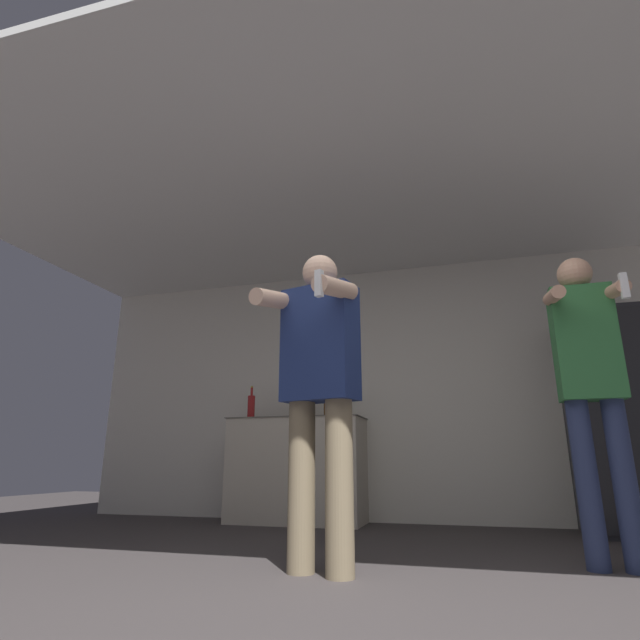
{
  "coord_description": "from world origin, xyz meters",
  "views": [
    {
      "loc": [
        0.52,
        -1.72,
        0.56
      ],
      "look_at": [
        -0.24,
        0.96,
        1.35
      ],
      "focal_mm": 28.0,
      "sensor_mm": 36.0,
      "label": 1
    }
  ],
  "objects_px": {
    "refrigerator": "(623,419)",
    "bottle_clear_vodka": "(251,406)",
    "bottle_amber_bourbon": "(328,406)",
    "bottle_dark_rum": "(296,406)",
    "person_woman_foreground": "(319,381)",
    "person_man_side": "(590,375)",
    "bottle_green_wine": "(308,408)",
    "bottle_brown_liquor": "(338,408)"
  },
  "relations": [
    {
      "from": "bottle_clear_vodka",
      "to": "person_woman_foreground",
      "type": "xyz_separation_m",
      "value": [
        1.3,
        -2.04,
        -0.11
      ]
    },
    {
      "from": "person_man_side",
      "to": "bottle_amber_bourbon",
      "type": "bearing_deg",
      "value": 142.01
    },
    {
      "from": "refrigerator",
      "to": "bottle_clear_vodka",
      "type": "height_order",
      "value": "refrigerator"
    },
    {
      "from": "bottle_amber_bourbon",
      "to": "bottle_green_wine",
      "type": "height_order",
      "value": "bottle_amber_bourbon"
    },
    {
      "from": "bottle_green_wine",
      "to": "person_woman_foreground",
      "type": "distance_m",
      "value": 2.16
    },
    {
      "from": "bottle_clear_vodka",
      "to": "person_woman_foreground",
      "type": "distance_m",
      "value": 2.42
    },
    {
      "from": "bottle_brown_liquor",
      "to": "refrigerator",
      "type": "bearing_deg",
      "value": -0.4
    },
    {
      "from": "bottle_green_wine",
      "to": "bottle_brown_liquor",
      "type": "height_order",
      "value": "bottle_green_wine"
    },
    {
      "from": "bottle_amber_bourbon",
      "to": "bottle_green_wine",
      "type": "bearing_deg",
      "value": 180.0
    },
    {
      "from": "person_man_side",
      "to": "bottle_green_wine",
      "type": "bearing_deg",
      "value": 144.78
    },
    {
      "from": "bottle_clear_vodka",
      "to": "person_man_side",
      "type": "bearing_deg",
      "value": -28.97
    },
    {
      "from": "person_woman_foreground",
      "to": "person_man_side",
      "type": "height_order",
      "value": "person_man_side"
    },
    {
      "from": "refrigerator",
      "to": "bottle_brown_liquor",
      "type": "height_order",
      "value": "refrigerator"
    },
    {
      "from": "refrigerator",
      "to": "bottle_dark_rum",
      "type": "bearing_deg",
      "value": 179.66
    },
    {
      "from": "bottle_clear_vodka",
      "to": "bottle_brown_liquor",
      "type": "height_order",
      "value": "bottle_clear_vodka"
    },
    {
      "from": "bottle_clear_vodka",
      "to": "bottle_dark_rum",
      "type": "xyz_separation_m",
      "value": [
        0.48,
        0.0,
        -0.01
      ]
    },
    {
      "from": "bottle_clear_vodka",
      "to": "bottle_green_wine",
      "type": "relative_size",
      "value": 1.28
    },
    {
      "from": "bottle_amber_bourbon",
      "to": "bottle_clear_vodka",
      "type": "height_order",
      "value": "bottle_clear_vodka"
    },
    {
      "from": "bottle_amber_bourbon",
      "to": "bottle_green_wine",
      "type": "relative_size",
      "value": 1.04
    },
    {
      "from": "bottle_clear_vodka",
      "to": "bottle_green_wine",
      "type": "xyz_separation_m",
      "value": [
        0.6,
        0.0,
        -0.03
      ]
    },
    {
      "from": "bottle_green_wine",
      "to": "person_woman_foreground",
      "type": "relative_size",
      "value": 0.15
    },
    {
      "from": "person_man_side",
      "to": "person_woman_foreground",
      "type": "bearing_deg",
      "value": -161.38
    },
    {
      "from": "bottle_clear_vodka",
      "to": "person_man_side",
      "type": "xyz_separation_m",
      "value": [
        2.78,
        -1.54,
        -0.06
      ]
    },
    {
      "from": "bottle_amber_bourbon",
      "to": "bottle_dark_rum",
      "type": "bearing_deg",
      "value": -180.0
    },
    {
      "from": "bottle_dark_rum",
      "to": "person_man_side",
      "type": "height_order",
      "value": "person_man_side"
    },
    {
      "from": "bottle_amber_bourbon",
      "to": "bottle_dark_rum",
      "type": "height_order",
      "value": "bottle_dark_rum"
    },
    {
      "from": "bottle_dark_rum",
      "to": "refrigerator",
      "type": "bearing_deg",
      "value": -0.34
    },
    {
      "from": "bottle_amber_bourbon",
      "to": "bottle_brown_liquor",
      "type": "bearing_deg",
      "value": 0.0
    },
    {
      "from": "bottle_clear_vodka",
      "to": "bottle_brown_liquor",
      "type": "bearing_deg",
      "value": 0.0
    },
    {
      "from": "bottle_amber_bourbon",
      "to": "bottle_dark_rum",
      "type": "xyz_separation_m",
      "value": [
        -0.33,
        -0.0,
        0.01
      ]
    },
    {
      "from": "bottle_amber_bourbon",
      "to": "bottle_clear_vodka",
      "type": "relative_size",
      "value": 0.82
    },
    {
      "from": "bottle_clear_vodka",
      "to": "bottle_dark_rum",
      "type": "bearing_deg",
      "value": 0.0
    },
    {
      "from": "refrigerator",
      "to": "bottle_dark_rum",
      "type": "xyz_separation_m",
      "value": [
        -2.85,
        0.02,
        0.19
      ]
    },
    {
      "from": "bottle_clear_vodka",
      "to": "bottle_dark_rum",
      "type": "relative_size",
      "value": 1.05
    },
    {
      "from": "bottle_brown_liquor",
      "to": "bottle_amber_bourbon",
      "type": "bearing_deg",
      "value": -180.0
    },
    {
      "from": "refrigerator",
      "to": "bottle_clear_vodka",
      "type": "bearing_deg",
      "value": 179.71
    },
    {
      "from": "bottle_brown_liquor",
      "to": "person_woman_foreground",
      "type": "height_order",
      "value": "person_woman_foreground"
    },
    {
      "from": "refrigerator",
      "to": "bottle_amber_bourbon",
      "type": "height_order",
      "value": "refrigerator"
    },
    {
      "from": "bottle_green_wine",
      "to": "bottle_brown_liquor",
      "type": "xyz_separation_m",
      "value": [
        0.3,
        0.0,
        -0.01
      ]
    },
    {
      "from": "bottle_clear_vodka",
      "to": "bottle_amber_bourbon",
      "type": "bearing_deg",
      "value": 0.0
    },
    {
      "from": "refrigerator",
      "to": "person_woman_foreground",
      "type": "relative_size",
      "value": 1.03
    },
    {
      "from": "bottle_dark_rum",
      "to": "person_woman_foreground",
      "type": "relative_size",
      "value": 0.18
    }
  ]
}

